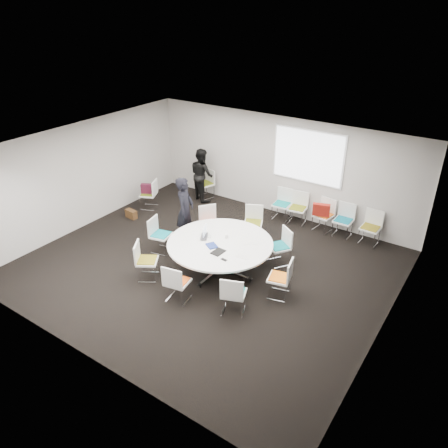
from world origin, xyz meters
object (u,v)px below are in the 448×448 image
Objects in this scene: cup at (227,236)px; brown_bag at (131,214)px; laptop at (206,237)px; maroon_bag at (148,189)px; conference_table at (220,249)px; chair_ring_g at (178,289)px; chair_ring_h at (233,301)px; chair_spare_left at (149,199)px; chair_back_a at (282,210)px; chair_ring_f at (147,267)px; chair_back_c at (323,221)px; chair_ring_a at (279,285)px; chair_ring_c at (253,229)px; chair_ring_d at (210,229)px; person_main at (185,211)px; chair_ring_e at (161,241)px; chair_person_back at (205,189)px; chair_back_b at (297,214)px; chair_ring_b at (279,253)px; person_back at (202,174)px; chair_back_d at (343,226)px; chair_back_e at (369,234)px.

cup reaches higher than brown_bag.
maroon_bag is (-3.23, 1.53, -0.12)m from laptop.
chair_ring_g is at bearing -93.64° from conference_table.
chair_ring_h is 5.37m from chair_spare_left.
chair_back_a is 3.91m from maroon_bag.
chair_back_c is (2.35, 4.29, 0.00)m from chair_ring_f.
chair_ring_a and chair_ring_f have the same top height.
chair_spare_left is 2.44× the size of brown_bag.
chair_ring_c is at bearing 81.77° from chair_back_a.
person_main is at bearing -5.97° from chair_ring_d.
chair_ring_c is at bearing 127.49° from chair_ring_e.
chair_person_back is at bearing 6.18° from person_main.
conference_table is at bearing 113.24° from chair_ring_h.
chair_ring_f is at bearing -134.92° from conference_table.
chair_ring_c and chair_back_b have the same top height.
chair_person_back is 2.85m from person_main.
chair_ring_b is at bearing -83.20° from laptop.
brown_bag is (-2.12, 0.16, -0.75)m from person_main.
chair_ring_c is 2.91m from person_back.
chair_ring_e is 3.39m from chair_person_back.
cup is (3.61, -1.30, 0.50)m from chair_spare_left.
chair_ring_f is at bearing 127.63° from chair_person_back.
chair_ring_b is 9.78× the size of cup.
person_back reaches higher than chair_back_c.
chair_ring_g is 1.00× the size of chair_spare_left.
chair_back_a is 2.66m from chair_person_back.
chair_ring_e is at bearing -40.71° from maroon_bag.
cup is at bearing 73.59° from chair_back_b.
cup is (1.69, 0.37, 0.50)m from chair_ring_e.
chair_ring_d is 1.31m from laptop.
chair_back_c is 5.07m from maroon_bag.
chair_back_c is 1.00× the size of chair_spare_left.
chair_back_e is at bearing 178.76° from chair_back_d.
person_main is at bearing 34.52° from chair_back_e.
chair_ring_h and chair_back_c have the same top height.
chair_ring_d is at bearing 52.62° from chair_ring_a.
chair_back_d is (3.41, 3.24, 0.00)m from chair_ring_e.
chair_person_back is 0.56m from person_back.
person_main reaches higher than chair_ring_f.
brown_bag is at bearing 35.29° from chair_back_c.
chair_ring_h is (2.12, -2.14, 0.00)m from chair_ring_d.
person_back is (-1.02, 3.07, 0.53)m from chair_ring_e.
person_back is at bearing -173.60° from chair_ring_e.
chair_ring_b is 1.00× the size of chair_spare_left.
chair_back_e is at bearing -77.31° from person_main.
chair_ring_b is at bearing -6.72° from maroon_bag.
chair_ring_h is at bearing 127.11° from chair_ring_b.
person_back is (-2.66, -0.15, 0.53)m from chair_back_a.
chair_back_e is 3.79m from cup.
chair_ring_h is at bearing -144.01° from chair_spare_left.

